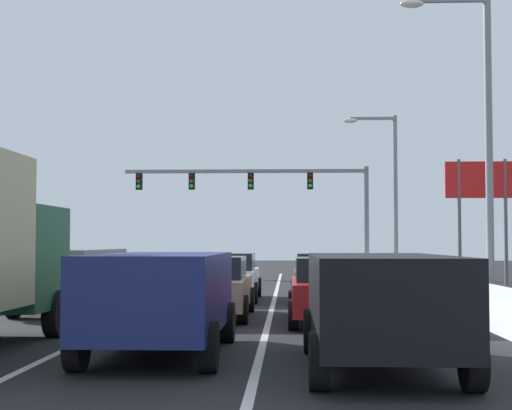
# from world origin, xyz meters

# --- Properties ---
(ground_plane) EXTENTS (120.00, 120.00, 0.00)m
(ground_plane) POSITION_xyz_m (0.00, 15.78, 0.00)
(ground_plane) COLOR black
(lane_stripe_between_right_lane_and_center_lane) EXTENTS (0.14, 43.41, 0.01)m
(lane_stripe_between_right_lane_and_center_lane) POSITION_xyz_m (1.70, 19.73, 0.00)
(lane_stripe_between_right_lane_and_center_lane) COLOR silver
(lane_stripe_between_right_lane_and_center_lane) RESTS_ON ground
(lane_stripe_between_center_lane_and_left_lane) EXTENTS (0.14, 43.41, 0.01)m
(lane_stripe_between_center_lane_and_left_lane) POSITION_xyz_m (-1.70, 19.73, 0.00)
(lane_stripe_between_center_lane_and_left_lane) COLOR silver
(lane_stripe_between_center_lane_and_left_lane) RESTS_ON ground
(snow_bank_right_shoulder) EXTENTS (1.29, 43.41, 0.74)m
(snow_bank_right_shoulder) POSITION_xyz_m (7.00, 19.73, 0.37)
(snow_bank_right_shoulder) COLOR white
(snow_bank_right_shoulder) RESTS_ON ground
(snow_bank_left_shoulder) EXTENTS (2.14, 43.41, 0.55)m
(snow_bank_left_shoulder) POSITION_xyz_m (-7.00, 19.73, 0.27)
(snow_bank_left_shoulder) COLOR white
(snow_bank_left_shoulder) RESTS_ON ground
(suv_black_right_lane_nearest) EXTENTS (2.16, 4.90, 1.67)m
(suv_black_right_lane_nearest) POSITION_xyz_m (3.51, 6.31, 1.02)
(suv_black_right_lane_nearest) COLOR black
(suv_black_right_lane_nearest) RESTS_ON ground
(sedan_red_right_lane_second) EXTENTS (2.00, 4.50, 1.51)m
(sedan_red_right_lane_second) POSITION_xyz_m (3.16, 12.93, 0.76)
(sedan_red_right_lane_second) COLOR maroon
(sedan_red_right_lane_second) RESTS_ON ground
(sedan_charcoal_right_lane_third) EXTENTS (2.00, 4.50, 1.51)m
(sedan_charcoal_right_lane_third) POSITION_xyz_m (3.26, 19.60, 0.76)
(sedan_charcoal_right_lane_third) COLOR #38383D
(sedan_charcoal_right_lane_third) RESTS_ON ground
(suv_navy_center_lane_nearest) EXTENTS (2.16, 4.90, 1.67)m
(suv_navy_center_lane_nearest) POSITION_xyz_m (0.08, 7.62, 1.02)
(suv_navy_center_lane_nearest) COLOR navy
(suv_navy_center_lane_nearest) RESTS_ON ground
(sedan_tan_center_lane_second) EXTENTS (2.00, 4.50, 1.51)m
(sedan_tan_center_lane_second) POSITION_xyz_m (0.25, 14.10, 0.76)
(sedan_tan_center_lane_second) COLOR #937F60
(sedan_tan_center_lane_second) RESTS_ON ground
(sedan_white_center_lane_third) EXTENTS (2.00, 4.50, 1.51)m
(sedan_white_center_lane_third) POSITION_xyz_m (0.23, 19.94, 0.76)
(sedan_white_center_lane_third) COLOR silver
(sedan_white_center_lane_third) RESTS_ON ground
(suv_gray_left_lane_second) EXTENTS (2.16, 4.90, 1.67)m
(suv_gray_left_lane_second) POSITION_xyz_m (-3.64, 15.49, 1.02)
(suv_gray_left_lane_second) COLOR slate
(suv_gray_left_lane_second) RESTS_ON ground
(sedan_maroon_left_lane_third) EXTENTS (2.00, 4.50, 1.51)m
(sedan_maroon_left_lane_third) POSITION_xyz_m (-3.62, 21.79, 0.76)
(sedan_maroon_left_lane_third) COLOR maroon
(sedan_maroon_left_lane_third) RESTS_ON ground
(traffic_light_gantry) EXTENTS (14.00, 0.47, 6.20)m
(traffic_light_gantry) POSITION_xyz_m (1.31, 39.44, 4.89)
(traffic_light_gantry) COLOR slate
(traffic_light_gantry) RESTS_ON ground
(street_lamp_right_near) EXTENTS (2.66, 0.36, 9.18)m
(street_lamp_right_near) POSITION_xyz_m (7.71, 17.76, 5.42)
(street_lamp_right_near) COLOR gray
(street_lamp_right_near) RESTS_ON ground
(street_lamp_right_mid) EXTENTS (2.66, 0.36, 8.17)m
(street_lamp_right_mid) POSITION_xyz_m (7.09, 33.54, 4.89)
(street_lamp_right_mid) COLOR gray
(street_lamp_right_mid) RESTS_ON ground
(roadside_sign_right) EXTENTS (3.20, 0.16, 5.50)m
(roadside_sign_right) POSITION_xyz_m (10.63, 29.22, 4.02)
(roadside_sign_right) COLOR #59595B
(roadside_sign_right) RESTS_ON ground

